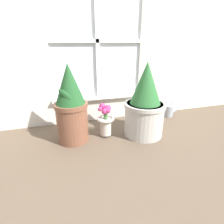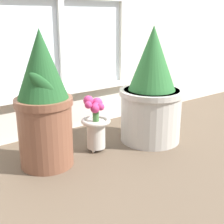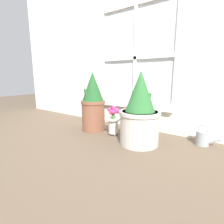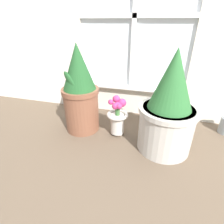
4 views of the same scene
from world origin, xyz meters
TOP-DOWN VIEW (x-y plane):
  - ground_plane at (0.00, 0.00)m, footprint 10.00×10.00m
  - potted_plant_left at (-0.32, 0.20)m, footprint 0.28×0.28m
  - potted_plant_right at (0.32, 0.12)m, footprint 0.38×0.38m
  - flower_vase at (-0.03, 0.19)m, footprint 0.16×0.16m

SIDE VIEW (x-z plane):
  - ground_plane at x=0.00m, z-range 0.00..0.00m
  - flower_vase at x=-0.03m, z-range 0.00..0.31m
  - potted_plant_right at x=0.32m, z-range -0.04..0.63m
  - potted_plant_left at x=-0.32m, z-range -0.01..0.66m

